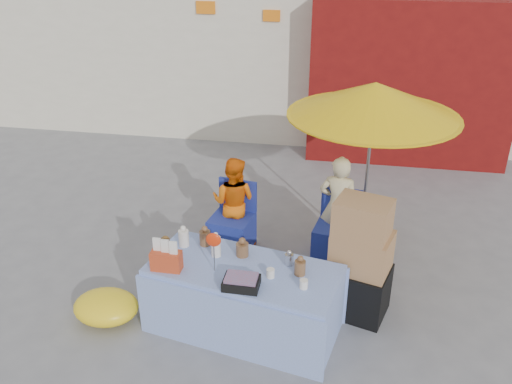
% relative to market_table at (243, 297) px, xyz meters
% --- Properties ---
extents(ground, '(80.00, 80.00, 0.00)m').
position_rel_market_table_xyz_m(ground, '(-0.39, 0.42, -0.36)').
color(ground, slate).
rests_on(ground, ground).
extents(market_table, '(1.98, 1.20, 1.12)m').
position_rel_market_table_xyz_m(market_table, '(0.00, 0.00, 0.00)').
color(market_table, '#95AEEE').
rests_on(market_table, ground).
extents(chair_left, '(0.55, 0.54, 0.85)m').
position_rel_market_table_xyz_m(chair_left, '(-0.42, 1.39, -0.11)').
color(chair_left, navy).
rests_on(chair_left, ground).
extents(chair_right, '(0.55, 0.54, 0.85)m').
position_rel_market_table_xyz_m(chair_right, '(0.83, 1.39, -0.11)').
color(chair_right, navy).
rests_on(chair_right, ground).
extents(vendor_orange, '(0.63, 0.53, 1.16)m').
position_rel_market_table_xyz_m(vendor_orange, '(-0.42, 1.53, 0.21)').
color(vendor_orange, orange).
rests_on(vendor_orange, ground).
extents(vendor_beige, '(0.51, 0.38, 1.27)m').
position_rel_market_table_xyz_m(vendor_beige, '(0.83, 1.53, 0.27)').
color(vendor_beige, beige).
rests_on(vendor_beige, ground).
extents(umbrella, '(1.90, 1.90, 2.09)m').
position_rel_market_table_xyz_m(umbrella, '(1.13, 1.68, 1.53)').
color(umbrella, gray).
rests_on(umbrella, ground).
extents(box_stack, '(0.70, 0.63, 1.30)m').
position_rel_market_table_xyz_m(box_stack, '(1.09, 0.44, 0.23)').
color(box_stack, black).
rests_on(box_stack, ground).
extents(tarp_bundle, '(0.81, 0.74, 0.30)m').
position_rel_market_table_xyz_m(tarp_bundle, '(-1.39, -0.13, -0.21)').
color(tarp_bundle, yellow).
rests_on(tarp_bundle, ground).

